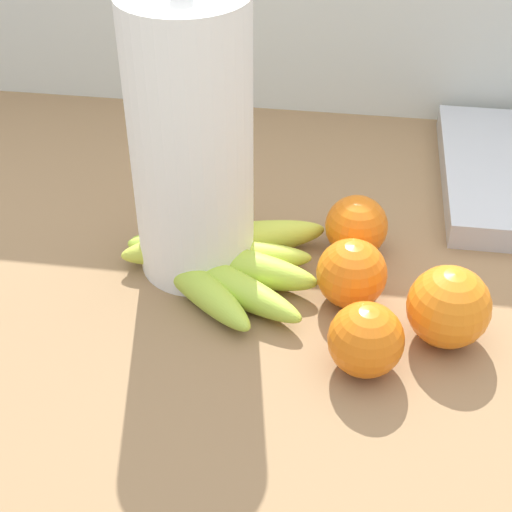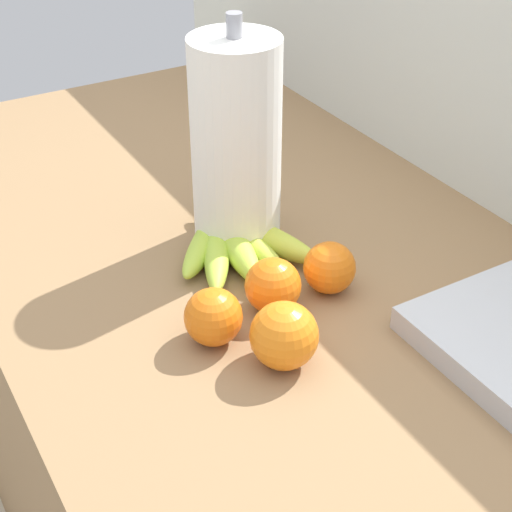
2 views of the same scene
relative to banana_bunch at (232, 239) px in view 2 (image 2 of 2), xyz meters
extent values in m
ellipsoid|color=#A9CB3F|center=(-0.02, -0.03, 0.00)|extent=(0.16, 0.15, 0.03)
ellipsoid|color=#AACC3F|center=(0.00, -0.02, 0.00)|extent=(0.21, 0.13, 0.04)
ellipsoid|color=#AACB3F|center=(0.01, 0.00, 0.00)|extent=(0.21, 0.08, 0.04)
ellipsoid|color=#B1C63F|center=(0.00, 0.01, 0.00)|extent=(0.20, 0.05, 0.03)
ellipsoid|color=#BAC93F|center=(0.00, 0.03, 0.00)|extent=(0.22, 0.11, 0.04)
sphere|color=orange|center=(0.14, -0.02, 0.02)|extent=(0.07, 0.07, 0.07)
sphere|color=orange|center=(0.23, -0.06, 0.02)|extent=(0.08, 0.08, 0.08)
sphere|color=orange|center=(0.16, -0.11, 0.02)|extent=(0.07, 0.07, 0.07)
sphere|color=orange|center=(0.14, 0.06, 0.01)|extent=(0.07, 0.07, 0.07)
cylinder|color=white|center=(-0.02, 0.02, 0.12)|extent=(0.12, 0.12, 0.29)
cylinder|color=gray|center=(-0.02, 0.02, 0.14)|extent=(0.02, 0.02, 0.32)
camera|label=1|loc=(0.13, -0.61, 0.49)|focal=53.82mm
camera|label=2|loc=(0.78, -0.42, 0.57)|focal=54.36mm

